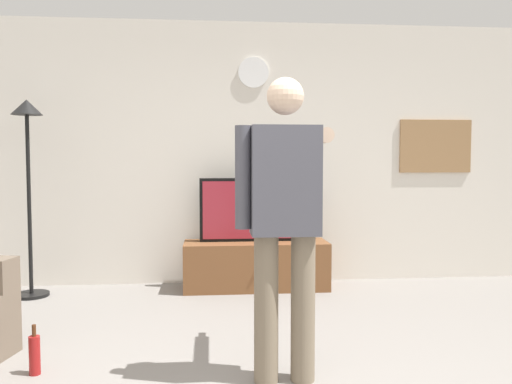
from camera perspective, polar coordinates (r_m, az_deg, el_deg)
name	(u,v)px	position (r m, az deg, el deg)	size (l,w,h in m)	color
back_wall	(236,153)	(5.46, -2.20, 4.25)	(6.40, 0.10, 2.70)	silver
tv_stand	(256,265)	(5.22, -0.01, -8.02)	(1.42, 0.50, 0.47)	brown
television	(256,210)	(5.19, -0.05, -1.95)	(1.11, 0.07, 0.63)	black
wall_clock	(253,72)	(5.48, -0.28, 12.99)	(0.31, 0.31, 0.03)	white
framed_picture	(435,146)	(5.91, 19.07, 4.78)	(0.78, 0.04, 0.56)	#997047
floor_lamp	(28,156)	(5.26, -23.75, 3.60)	(0.32, 0.32, 1.84)	black
person_standing_nearer_lamp	(285,212)	(2.97, 3.16, -2.20)	(0.57, 0.78, 1.74)	#7A6B56
beverage_bottle	(35,354)	(3.50, -23.13, -16.07)	(0.07, 0.07, 0.30)	maroon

